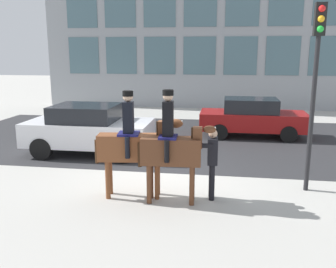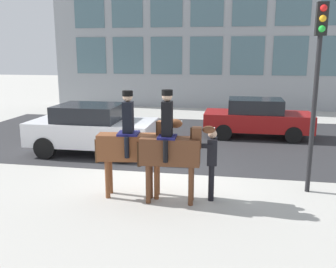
{
  "view_description": "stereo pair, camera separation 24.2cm",
  "coord_description": "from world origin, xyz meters",
  "px_view_note": "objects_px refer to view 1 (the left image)",
  "views": [
    {
      "loc": [
        1.56,
        -9.34,
        3.35
      ],
      "look_at": [
        0.25,
        -0.82,
        1.43
      ],
      "focal_mm": 40.0,
      "sensor_mm": 36.0,
      "label": 1
    },
    {
      "loc": [
        1.8,
        -9.3,
        3.35
      ],
      "look_at": [
        0.25,
        -0.82,
        1.43
      ],
      "focal_mm": 40.0,
      "sensor_mm": 36.0,
      "label": 2
    }
  ],
  "objects_px": {
    "mounted_horse_lead": "(134,144)",
    "pedestrian_bystander": "(212,159)",
    "mounted_horse_companion": "(172,147)",
    "street_car_near_lane": "(89,129)",
    "street_car_far_lane": "(252,117)",
    "traffic_light": "(316,70)"
  },
  "relations": [
    {
      "from": "pedestrian_bystander",
      "to": "street_car_far_lane",
      "type": "xyz_separation_m",
      "value": [
        1.34,
        6.71,
        -0.18
      ]
    },
    {
      "from": "pedestrian_bystander",
      "to": "street_car_near_lane",
      "type": "relative_size",
      "value": 0.4
    },
    {
      "from": "street_car_far_lane",
      "to": "traffic_light",
      "type": "relative_size",
      "value": 0.94
    },
    {
      "from": "mounted_horse_lead",
      "to": "street_car_near_lane",
      "type": "relative_size",
      "value": 0.61
    },
    {
      "from": "mounted_horse_companion",
      "to": "street_car_near_lane",
      "type": "bearing_deg",
      "value": 129.34
    },
    {
      "from": "mounted_horse_lead",
      "to": "street_car_near_lane",
      "type": "xyz_separation_m",
      "value": [
        -2.38,
        3.41,
        -0.42
      ]
    },
    {
      "from": "street_car_far_lane",
      "to": "mounted_horse_lead",
      "type": "bearing_deg",
      "value": -114.45
    },
    {
      "from": "mounted_horse_lead",
      "to": "street_car_near_lane",
      "type": "bearing_deg",
      "value": 117.96
    },
    {
      "from": "mounted_horse_companion",
      "to": "street_car_near_lane",
      "type": "relative_size",
      "value": 0.63
    },
    {
      "from": "mounted_horse_lead",
      "to": "street_car_far_lane",
      "type": "xyz_separation_m",
      "value": [
        3.1,
        6.83,
        -0.48
      ]
    },
    {
      "from": "mounted_horse_companion",
      "to": "pedestrian_bystander",
      "type": "relative_size",
      "value": 1.55
    },
    {
      "from": "mounted_horse_lead",
      "to": "traffic_light",
      "type": "height_order",
      "value": "traffic_light"
    },
    {
      "from": "pedestrian_bystander",
      "to": "street_car_near_lane",
      "type": "xyz_separation_m",
      "value": [
        -4.15,
        3.3,
        -0.12
      ]
    },
    {
      "from": "street_car_near_lane",
      "to": "pedestrian_bystander",
      "type": "bearing_deg",
      "value": -38.48
    },
    {
      "from": "mounted_horse_companion",
      "to": "pedestrian_bystander",
      "type": "xyz_separation_m",
      "value": [
        0.86,
        0.3,
        -0.3
      ]
    },
    {
      "from": "mounted_horse_lead",
      "to": "pedestrian_bystander",
      "type": "height_order",
      "value": "mounted_horse_lead"
    },
    {
      "from": "mounted_horse_lead",
      "to": "mounted_horse_companion",
      "type": "relative_size",
      "value": 0.98
    },
    {
      "from": "mounted_horse_lead",
      "to": "mounted_horse_companion",
      "type": "distance_m",
      "value": 0.92
    },
    {
      "from": "pedestrian_bystander",
      "to": "street_car_far_lane",
      "type": "relative_size",
      "value": 0.4
    },
    {
      "from": "mounted_horse_companion",
      "to": "traffic_light",
      "type": "xyz_separation_m",
      "value": [
        3.15,
        1.2,
        1.65
      ]
    },
    {
      "from": "street_car_far_lane",
      "to": "traffic_light",
      "type": "height_order",
      "value": "traffic_light"
    },
    {
      "from": "street_car_near_lane",
      "to": "street_car_far_lane",
      "type": "height_order",
      "value": "street_car_near_lane"
    }
  ]
}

